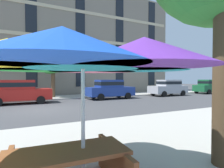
{
  "coord_description": "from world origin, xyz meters",
  "views": [
    {
      "loc": [
        -1.44,
        -11.73,
        1.83
      ],
      "look_at": [
        6.29,
        3.2,
        1.4
      ],
      "focal_mm": 29.76,
      "sensor_mm": 36.0,
      "label": 1
    }
  ],
  "objects_px": {
    "patio_umbrella": "(83,57)",
    "sedan_blue": "(110,89)",
    "sedan_silver": "(168,87)",
    "sedan_green": "(209,86)",
    "sedan_red": "(19,91)",
    "street_tree_middle": "(52,60)"
  },
  "relations": [
    {
      "from": "sedan_green",
      "to": "patio_umbrella",
      "type": "distance_m",
      "value": 24.77
    },
    {
      "from": "sedan_red",
      "to": "sedan_silver",
      "type": "xyz_separation_m",
      "value": [
        14.86,
        0.0,
        0.0
      ]
    },
    {
      "from": "sedan_red",
      "to": "street_tree_middle",
      "type": "relative_size",
      "value": 0.87
    },
    {
      "from": "patio_umbrella",
      "to": "sedan_green",
      "type": "bearing_deg",
      "value": 30.89
    },
    {
      "from": "sedan_green",
      "to": "sedan_red",
      "type": "bearing_deg",
      "value": 180.0
    },
    {
      "from": "sedan_silver",
      "to": "sedan_green",
      "type": "height_order",
      "value": "same"
    },
    {
      "from": "sedan_green",
      "to": "street_tree_middle",
      "type": "relative_size",
      "value": 0.87
    },
    {
      "from": "patio_umbrella",
      "to": "street_tree_middle",
      "type": "bearing_deg",
      "value": 82.28
    },
    {
      "from": "sedan_red",
      "to": "sedan_silver",
      "type": "height_order",
      "value": "same"
    },
    {
      "from": "patio_umbrella",
      "to": "sedan_blue",
      "type": "bearing_deg",
      "value": 61.6
    },
    {
      "from": "sedan_silver",
      "to": "patio_umbrella",
      "type": "height_order",
      "value": "patio_umbrella"
    },
    {
      "from": "sedan_silver",
      "to": "sedan_green",
      "type": "distance_m",
      "value": 7.08
    },
    {
      "from": "sedan_green",
      "to": "street_tree_middle",
      "type": "xyz_separation_m",
      "value": [
        -19.11,
        2.92,
        2.73
      ]
    },
    {
      "from": "sedan_blue",
      "to": "sedan_green",
      "type": "relative_size",
      "value": 1.0
    },
    {
      "from": "sedan_red",
      "to": "sedan_blue",
      "type": "relative_size",
      "value": 1.0
    },
    {
      "from": "sedan_red",
      "to": "street_tree_middle",
      "type": "height_order",
      "value": "street_tree_middle"
    },
    {
      "from": "sedan_blue",
      "to": "street_tree_middle",
      "type": "height_order",
      "value": "street_tree_middle"
    },
    {
      "from": "sedan_blue",
      "to": "patio_umbrella",
      "type": "xyz_separation_m",
      "value": [
        -6.87,
        -12.7,
        1.23
      ]
    },
    {
      "from": "patio_umbrella",
      "to": "sedan_red",
      "type": "bearing_deg",
      "value": 93.22
    },
    {
      "from": "sedan_green",
      "to": "patio_umbrella",
      "type": "relative_size",
      "value": 1.17
    },
    {
      "from": "sedan_red",
      "to": "sedan_silver",
      "type": "relative_size",
      "value": 1.0
    },
    {
      "from": "street_tree_middle",
      "to": "sedan_silver",
      "type": "bearing_deg",
      "value": -13.64
    }
  ]
}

